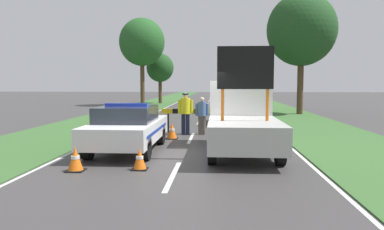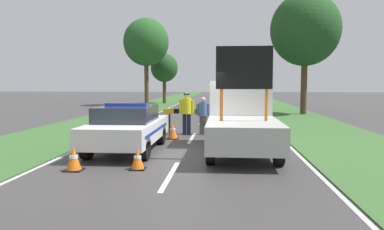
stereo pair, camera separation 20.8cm
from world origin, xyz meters
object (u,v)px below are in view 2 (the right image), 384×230
Objects in this scene: work_truck at (241,117)px; roadside_tree_near_left at (164,68)px; police_car at (128,127)px; queued_car_suv_grey at (233,109)px; traffic_cone_near_police at (164,125)px; traffic_cone_centre_front at (138,159)px; police_officer at (187,110)px; roadside_tree_mid_left at (146,42)px; pedestrian_civilian at (203,113)px; traffic_cone_lane_edge at (123,127)px; traffic_cone_near_truck at (74,159)px; roadside_tree_near_right at (305,30)px; traffic_cone_behind_barrier at (173,131)px; queued_car_sedan_black at (232,101)px; road_barrier at (196,113)px.

roadside_tree_near_left is (-6.93, 27.63, 2.69)m from work_truck.
queued_car_suv_grey is at bearing 66.80° from police_car.
traffic_cone_centre_front is at bearing -85.76° from traffic_cone_near_police.
roadside_tree_mid_left reaches higher than police_officer.
traffic_cone_centre_front is 0.14× the size of queued_car_suv_grey.
pedestrian_civilian is 2.27× the size of traffic_cone_lane_edge.
traffic_cone_near_truck is 31.16m from roadside_tree_near_left.
roadside_tree_near_right is (7.10, 10.86, 4.77)m from police_officer.
police_officer is 4.88m from queued_car_suv_grey.
traffic_cone_behind_barrier is 0.90× the size of traffic_cone_lane_edge.
traffic_cone_lane_edge is 0.16× the size of queued_car_sedan_black.
traffic_cone_lane_edge reaches higher than traffic_cone_centre_front.
traffic_cone_behind_barrier is at bearing -16.92° from traffic_cone_lane_edge.
police_officer reaches higher than road_barrier.
police_officer is at bearing -73.69° from roadside_tree_mid_left.
road_barrier is 1.61× the size of police_officer.
queued_car_suv_grey is at bearing -127.82° from roadside_tree_near_right.
traffic_cone_centre_front is 0.77× the size of traffic_cone_lane_edge.
traffic_cone_near_police is at bearing 86.46° from police_car.
traffic_cone_near_police is (-1.88, 1.21, -0.68)m from pedestrian_civilian.
roadside_tree_near_left is at bearing -75.12° from police_officer.
roadside_tree_near_right is at bearing -119.54° from police_officer.
work_truck reaches higher than police_car.
work_truck reaches higher than queued_car_sedan_black.
police_officer reaches higher than pedestrian_civilian.
work_truck is at bearing 47.37° from traffic_cone_centre_front.
pedestrian_civilian is 13.43m from roadside_tree_near_right.
pedestrian_civilian reaches higher than traffic_cone_lane_edge.
work_truck reaches higher than police_officer.
traffic_cone_lane_edge is at bearing -127.43° from traffic_cone_near_police.
road_barrier is 1.79× the size of pedestrian_civilian.
road_barrier is at bearing 66.30° from queued_car_suv_grey.
traffic_cone_lane_edge is 13.01m from queued_car_sedan_black.
road_barrier is 13.35m from roadside_tree_near_right.
roadside_tree_near_right reaches higher than queued_car_suv_grey.
police_car is 1.19× the size of queued_car_suv_grey.
traffic_cone_centre_front is at bearing -70.17° from police_car.
police_car is at bearing -120.14° from roadside_tree_near_right.
queued_car_suv_grey is at bearing 46.53° from traffic_cone_lane_edge.
work_truck is 1.19× the size of queued_car_sedan_black.
queued_car_sedan_black is (2.56, 12.77, 0.55)m from traffic_cone_behind_barrier.
traffic_cone_near_police is 0.06× the size of roadside_tree_mid_left.
roadside_tree_mid_left reaches higher than queued_car_suv_grey.
police_car is 2.61× the size of police_officer.
traffic_cone_centre_front is (-1.30, -6.60, -0.67)m from pedestrian_civilian.
traffic_cone_behind_barrier is at bearing -121.93° from roadside_tree_near_right.
roadside_tree_near_right is (8.61, 14.83, 5.06)m from police_car.
traffic_cone_centre_front is 28.03m from roadside_tree_mid_left.
traffic_cone_behind_barrier reaches higher than traffic_cone_near_police.
queued_car_sedan_black is at bearing -90.41° from queued_car_suv_grey.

